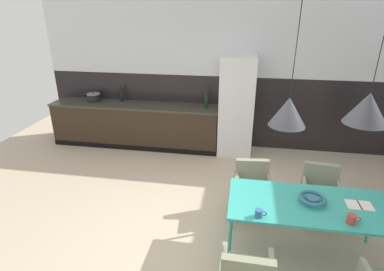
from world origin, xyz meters
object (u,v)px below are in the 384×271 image
at_px(fruit_bowl, 312,199).
at_px(bottle_oil_tall, 206,101).
at_px(armchair_far_side, 320,186).
at_px(pendant_lamp_over_table_far, 367,108).
at_px(mug_tall_blue, 352,219).
at_px(bottle_spice_small, 122,95).
at_px(refrigerator_column, 237,106).
at_px(open_book, 359,205).
at_px(pendant_lamp_over_table_near, 288,112).
at_px(cooking_pot, 94,97).
at_px(armchair_near_window, 253,181).
at_px(dining_table, 309,207).
at_px(mug_white_ceramic, 259,213).

relative_size(fruit_bowl, bottle_oil_tall, 0.93).
distance_m(armchair_far_side, fruit_bowl, 0.88).
height_order(fruit_bowl, pendant_lamp_over_table_far, pendant_lamp_over_table_far).
distance_m(armchair_far_side, mug_tall_blue, 1.12).
bearing_deg(armchair_far_side, bottle_spice_small, -24.08).
relative_size(refrigerator_column, bottle_oil_tall, 6.00).
xyz_separation_m(fruit_bowl, open_book, (0.49, 0.02, -0.04)).
distance_m(mug_tall_blue, pendant_lamp_over_table_near, 1.23).
xyz_separation_m(fruit_bowl, cooking_pot, (-3.89, 2.78, 0.19)).
relative_size(armchair_near_window, pendant_lamp_over_table_far, 0.65).
height_order(refrigerator_column, bottle_oil_tall, refrigerator_column).
height_order(refrigerator_column, open_book, refrigerator_column).
xyz_separation_m(dining_table, armchair_far_side, (0.31, 0.81, -0.20)).
bearing_deg(mug_tall_blue, refrigerator_column, 112.43).
distance_m(open_book, mug_white_ceramic, 1.14).
relative_size(open_book, cooking_pot, 0.97).
distance_m(pendant_lamp_over_table_near, pendant_lamp_over_table_far, 0.70).
distance_m(fruit_bowl, cooking_pot, 4.78).
height_order(mug_white_ceramic, pendant_lamp_over_table_far, pendant_lamp_over_table_far).
xyz_separation_m(mug_white_ceramic, bottle_oil_tall, (-0.93, 3.06, 0.25)).
height_order(refrigerator_column, armchair_near_window, refrigerator_column).
xyz_separation_m(dining_table, bottle_oil_tall, (-1.49, 2.74, 0.33)).
distance_m(mug_white_ceramic, cooking_pot, 4.56).
distance_m(bottle_oil_tall, pendant_lamp_over_table_near, 3.06).
relative_size(armchair_far_side, fruit_bowl, 2.57).
relative_size(dining_table, mug_tall_blue, 13.03).
distance_m(open_book, bottle_oil_tall, 3.37).
height_order(mug_tall_blue, bottle_spice_small, bottle_spice_small).
bearing_deg(refrigerator_column, open_book, -62.11).
height_order(dining_table, bottle_oil_tall, bottle_oil_tall).
bearing_deg(pendant_lamp_over_table_near, bottle_spice_small, 135.24).
bearing_deg(bottle_spice_small, pendant_lamp_over_table_far, -38.85).
relative_size(armchair_far_side, open_book, 2.89).
height_order(armchair_far_side, bottle_spice_small, bottle_spice_small).
distance_m(dining_table, open_book, 0.53).
xyz_separation_m(armchair_far_side, mug_tall_blue, (0.03, -1.08, 0.30)).
height_order(cooking_pot, bottle_spice_small, bottle_spice_small).
relative_size(fruit_bowl, bottle_spice_small, 0.90).
distance_m(armchair_near_window, open_book, 1.35).
relative_size(armchair_near_window, mug_tall_blue, 5.67).
xyz_separation_m(fruit_bowl, bottle_spice_small, (-3.31, 2.87, 0.24)).
relative_size(refrigerator_column, mug_tall_blue, 14.22).
bearing_deg(armchair_far_side, fruit_bowl, 75.89).
relative_size(mug_tall_blue, bottle_oil_tall, 0.42).
bearing_deg(bottle_oil_tall, open_book, -53.25).
relative_size(refrigerator_column, cooking_pot, 6.98).
bearing_deg(armchair_far_side, mug_tall_blue, 97.66).
height_order(fruit_bowl, bottle_oil_tall, bottle_oil_tall).
bearing_deg(refrigerator_column, mug_white_ceramic, -83.53).
height_order(armchair_near_window, pendant_lamp_over_table_near, pendant_lamp_over_table_near).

